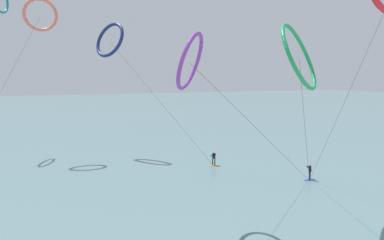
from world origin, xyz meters
The scene contains 7 objects.
sea_water centered at (0.00, 107.71, 0.04)m, with size 400.00×200.00×0.08m, color slate.
surfer_amber centered at (7.94, 34.69, 0.82)m, with size 1.40×0.60×1.70m.
surfer_cobalt centered at (14.49, 25.78, 0.82)m, with size 1.40×0.72×1.70m.
kite_emerald centered at (6.89, 19.24, 12.06)m, with size 10.45×9.01×14.52m.
kite_navy centered at (-1.96, 46.23, 15.53)m, with size 12.17×14.31×17.98m.
kite_violet centered at (-0.66, 21.45, 11.68)m, with size 17.10×6.49×13.73m.
kite_coral centered at (-10.33, 48.01, 18.51)m, with size 10.72×12.07×20.64m.
Camera 1 is at (-9.70, -0.05, 10.64)m, focal length 31.17 mm.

